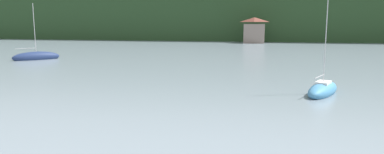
% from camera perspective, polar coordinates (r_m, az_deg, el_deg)
% --- Properties ---
extents(wooded_hillside, '(352.00, 70.24, 46.86)m').
position_cam_1_polar(wooded_hillside, '(141.43, 3.83, 10.47)').
color(wooded_hillside, '#264223').
rests_on(wooded_hillside, ground_plane).
extents(shore_building_west, '(5.57, 3.67, 6.73)m').
position_cam_1_polar(shore_building_west, '(93.50, 10.15, 7.49)').
color(shore_building_west, gray).
rests_on(shore_building_west, ground_plane).
extents(sailboat_far_10, '(5.51, 5.97, 8.49)m').
position_cam_1_polar(sailboat_far_10, '(55.34, -24.14, 3.00)').
color(sailboat_far_10, navy).
rests_on(sailboat_far_10, ground_plane).
extents(sailboat_mid_11, '(3.50, 5.49, 8.14)m').
position_cam_1_polar(sailboat_mid_11, '(27.92, 20.63, -1.98)').
color(sailboat_mid_11, teal).
rests_on(sailboat_mid_11, ground_plane).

